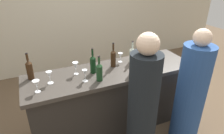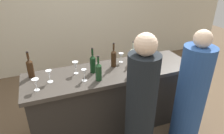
{
  "view_description": "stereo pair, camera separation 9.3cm",
  "coord_description": "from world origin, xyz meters",
  "px_view_note": "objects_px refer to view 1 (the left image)",
  "views": [
    {
      "loc": [
        -0.93,
        -2.13,
        2.12
      ],
      "look_at": [
        0.0,
        0.0,
        0.97
      ],
      "focal_mm": 32.0,
      "sensor_mm": 36.0,
      "label": 1
    },
    {
      "loc": [
        -0.84,
        -2.16,
        2.12
      ],
      "look_at": [
        0.0,
        0.0,
        0.97
      ],
      "focal_mm": 32.0,
      "sensor_mm": 36.0,
      "label": 2
    }
  ],
  "objects_px": {
    "wine_bottle_leftmost_amber_brown": "(30,69)",
    "person_center_guest": "(190,94)",
    "wine_glass_near_right": "(146,59)",
    "water_pitcher": "(134,66)",
    "wine_glass_near_center": "(85,73)",
    "person_left_guest": "(143,108)",
    "wine_bottle_center_olive_green": "(99,71)",
    "wine_bottle_second_right_amber_brown": "(113,58)",
    "wine_glass_far_center": "(75,66)",
    "wine_bottle_rightmost_clear_pale": "(132,54)",
    "wine_bottle_second_left_dark_green": "(93,64)",
    "wine_glass_near_left": "(36,84)",
    "wine_glass_far_right": "(120,56)",
    "wine_glass_far_left": "(49,75)"
  },
  "relations": [
    {
      "from": "wine_glass_far_center",
      "to": "water_pitcher",
      "type": "xyz_separation_m",
      "value": [
        0.68,
        -0.28,
        -0.02
      ]
    },
    {
      "from": "wine_glass_near_right",
      "to": "wine_glass_far_center",
      "type": "relative_size",
      "value": 1.06
    },
    {
      "from": "wine_bottle_second_left_dark_green",
      "to": "wine_bottle_rightmost_clear_pale",
      "type": "height_order",
      "value": "wine_bottle_second_left_dark_green"
    },
    {
      "from": "wine_glass_near_right",
      "to": "wine_glass_far_left",
      "type": "xyz_separation_m",
      "value": [
        -1.23,
        0.09,
        -0.01
      ]
    },
    {
      "from": "wine_glass_far_center",
      "to": "wine_bottle_rightmost_clear_pale",
      "type": "bearing_deg",
      "value": 2.05
    },
    {
      "from": "wine_bottle_center_olive_green",
      "to": "water_pitcher",
      "type": "bearing_deg",
      "value": -1.56
    },
    {
      "from": "wine_glass_near_right",
      "to": "wine_glass_far_right",
      "type": "bearing_deg",
      "value": 128.57
    },
    {
      "from": "wine_glass_near_center",
      "to": "wine_glass_near_right",
      "type": "relative_size",
      "value": 0.87
    },
    {
      "from": "person_center_guest",
      "to": "wine_bottle_second_left_dark_green",
      "type": "bearing_deg",
      "value": 46.73
    },
    {
      "from": "wine_glass_far_left",
      "to": "water_pitcher",
      "type": "relative_size",
      "value": 0.76
    },
    {
      "from": "wine_glass_near_right",
      "to": "water_pitcher",
      "type": "relative_size",
      "value": 0.87
    },
    {
      "from": "water_pitcher",
      "to": "person_left_guest",
      "type": "bearing_deg",
      "value": -107.77
    },
    {
      "from": "wine_bottle_center_olive_green",
      "to": "wine_bottle_second_right_amber_brown",
      "type": "height_order",
      "value": "wine_bottle_second_right_amber_brown"
    },
    {
      "from": "wine_bottle_center_olive_green",
      "to": "wine_glass_far_left",
      "type": "relative_size",
      "value": 2.08
    },
    {
      "from": "wine_glass_near_right",
      "to": "wine_bottle_second_right_amber_brown",
      "type": "bearing_deg",
      "value": 152.18
    },
    {
      "from": "wine_glass_near_center",
      "to": "wine_glass_far_right",
      "type": "bearing_deg",
      "value": 27.63
    },
    {
      "from": "wine_bottle_leftmost_amber_brown",
      "to": "wine_glass_near_left",
      "type": "xyz_separation_m",
      "value": [
        0.04,
        -0.34,
        -0.03
      ]
    },
    {
      "from": "person_left_guest",
      "to": "wine_glass_far_right",
      "type": "bearing_deg",
      "value": 10.6
    },
    {
      "from": "wine_glass_far_center",
      "to": "wine_bottle_second_right_amber_brown",
      "type": "bearing_deg",
      "value": 1.49
    },
    {
      "from": "wine_bottle_second_right_amber_brown",
      "to": "water_pitcher",
      "type": "xyz_separation_m",
      "value": [
        0.16,
        -0.29,
        -0.03
      ]
    },
    {
      "from": "wine_bottle_center_olive_green",
      "to": "person_center_guest",
      "type": "height_order",
      "value": "person_center_guest"
    },
    {
      "from": "wine_bottle_leftmost_amber_brown",
      "to": "person_center_guest",
      "type": "xyz_separation_m",
      "value": [
        1.78,
        -0.82,
        -0.33
      ]
    },
    {
      "from": "wine_glass_near_right",
      "to": "person_left_guest",
      "type": "bearing_deg",
      "value": -123.65
    },
    {
      "from": "wine_bottle_rightmost_clear_pale",
      "to": "wine_glass_far_center",
      "type": "distance_m",
      "value": 0.81
    },
    {
      "from": "wine_bottle_second_right_amber_brown",
      "to": "person_left_guest",
      "type": "bearing_deg",
      "value": -89.36
    },
    {
      "from": "wine_glass_near_center",
      "to": "person_center_guest",
      "type": "relative_size",
      "value": 0.1
    },
    {
      "from": "wine_bottle_rightmost_clear_pale",
      "to": "wine_glass_far_center",
      "type": "height_order",
      "value": "wine_bottle_rightmost_clear_pale"
    },
    {
      "from": "wine_bottle_second_right_amber_brown",
      "to": "wine_glass_far_center",
      "type": "bearing_deg",
      "value": -178.51
    },
    {
      "from": "water_pitcher",
      "to": "person_left_guest",
      "type": "xyz_separation_m",
      "value": [
        -0.15,
        -0.48,
        -0.26
      ]
    },
    {
      "from": "wine_glass_near_right",
      "to": "water_pitcher",
      "type": "distance_m",
      "value": 0.24
    },
    {
      "from": "person_center_guest",
      "to": "wine_bottle_center_olive_green",
      "type": "bearing_deg",
      "value": 55.9
    },
    {
      "from": "wine_glass_near_center",
      "to": "person_left_guest",
      "type": "distance_m",
      "value": 0.77
    },
    {
      "from": "wine_bottle_rightmost_clear_pale",
      "to": "person_left_guest",
      "type": "relative_size",
      "value": 0.2
    },
    {
      "from": "wine_bottle_center_olive_green",
      "to": "wine_glass_far_right",
      "type": "xyz_separation_m",
      "value": [
        0.45,
        0.37,
        -0.02
      ]
    },
    {
      "from": "wine_glass_far_left",
      "to": "wine_bottle_center_olive_green",
      "type": "bearing_deg",
      "value": -16.92
    },
    {
      "from": "wine_bottle_second_right_amber_brown",
      "to": "person_center_guest",
      "type": "height_order",
      "value": "person_center_guest"
    },
    {
      "from": "wine_bottle_second_right_amber_brown",
      "to": "wine_glass_far_left",
      "type": "relative_size",
      "value": 2.23
    },
    {
      "from": "wine_bottle_second_right_amber_brown",
      "to": "water_pitcher",
      "type": "distance_m",
      "value": 0.33
    },
    {
      "from": "wine_bottle_rightmost_clear_pale",
      "to": "wine_glass_near_left",
      "type": "height_order",
      "value": "wine_bottle_rightmost_clear_pale"
    },
    {
      "from": "wine_bottle_leftmost_amber_brown",
      "to": "wine_bottle_center_olive_green",
      "type": "height_order",
      "value": "wine_bottle_leftmost_amber_brown"
    },
    {
      "from": "wine_bottle_leftmost_amber_brown",
      "to": "person_left_guest",
      "type": "bearing_deg",
      "value": -39.3
    },
    {
      "from": "wine_bottle_rightmost_clear_pale",
      "to": "wine_glass_far_right",
      "type": "xyz_separation_m",
      "value": [
        -0.15,
        0.08,
        -0.02
      ]
    },
    {
      "from": "wine_bottle_leftmost_amber_brown",
      "to": "wine_bottle_rightmost_clear_pale",
      "type": "xyz_separation_m",
      "value": [
        1.34,
        -0.08,
        -0.01
      ]
    },
    {
      "from": "wine_bottle_second_left_dark_green",
      "to": "person_left_guest",
      "type": "bearing_deg",
      "value": -66.01
    },
    {
      "from": "wine_bottle_leftmost_amber_brown",
      "to": "wine_glass_near_right",
      "type": "height_order",
      "value": "wine_bottle_leftmost_amber_brown"
    },
    {
      "from": "wine_glass_far_left",
      "to": "wine_glass_far_right",
      "type": "bearing_deg",
      "value": 11.5
    },
    {
      "from": "wine_bottle_second_left_dark_green",
      "to": "wine_glass_near_left",
      "type": "bearing_deg",
      "value": -165.45
    },
    {
      "from": "water_pitcher",
      "to": "wine_bottle_second_left_dark_green",
      "type": "bearing_deg",
      "value": 153.94
    },
    {
      "from": "wine_glass_near_left",
      "to": "wine_glass_far_left",
      "type": "relative_size",
      "value": 0.92
    },
    {
      "from": "wine_bottle_second_right_amber_brown",
      "to": "wine_glass_near_right",
      "type": "xyz_separation_m",
      "value": [
        0.39,
        -0.2,
        -0.0
      ]
    }
  ]
}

